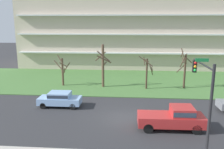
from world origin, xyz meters
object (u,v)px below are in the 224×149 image
(tree_center, at_px, (147,72))
(sedan_blue_center_left, at_px, (60,99))
(tree_far_left, at_px, (63,70))
(traffic_signal_mast, at_px, (204,91))
(tree_left, at_px, (103,65))
(pickup_red_center_right, at_px, (174,117))
(tree_right, at_px, (184,68))

(tree_center, bearing_deg, sedan_blue_center_left, -142.66)
(tree_far_left, relative_size, traffic_signal_mast, 0.70)
(tree_left, height_order, traffic_signal_mast, traffic_signal_mast)
(tree_far_left, relative_size, tree_center, 0.97)
(sedan_blue_center_left, bearing_deg, pickup_red_center_right, 157.58)
(tree_far_left, bearing_deg, sedan_blue_center_left, -76.29)
(tree_far_left, xyz_separation_m, sedan_blue_center_left, (1.98, -8.11, -1.36))
(tree_left, bearing_deg, tree_center, -6.13)
(tree_right, height_order, sedan_blue_center_left, tree_right)
(sedan_blue_center_left, distance_m, traffic_signal_mast, 14.74)
(tree_center, relative_size, sedan_blue_center_left, 1.03)
(tree_right, bearing_deg, sedan_blue_center_left, -150.50)
(tree_left, distance_m, traffic_signal_mast, 17.72)
(tree_right, height_order, pickup_red_center_right, tree_right)
(pickup_red_center_right, xyz_separation_m, traffic_signal_mast, (1.23, -3.13, 3.25))
(tree_right, bearing_deg, traffic_signal_mast, -98.29)
(tree_left, height_order, pickup_red_center_right, tree_left)
(tree_center, xyz_separation_m, sedan_blue_center_left, (-9.50, -7.25, -1.52))
(sedan_blue_center_left, bearing_deg, tree_center, -142.71)
(tree_center, bearing_deg, traffic_signal_mast, -79.90)
(tree_far_left, relative_size, pickup_red_center_right, 0.81)
(tree_right, xyz_separation_m, pickup_red_center_right, (-3.53, -12.67, -1.72))
(tree_right, bearing_deg, tree_far_left, -179.77)
(tree_right, relative_size, sedan_blue_center_left, 1.23)
(tree_right, bearing_deg, tree_left, -178.42)
(tree_far_left, bearing_deg, pickup_red_center_right, -44.34)
(tree_far_left, bearing_deg, tree_right, 0.23)
(tree_left, relative_size, tree_center, 1.29)
(tree_left, bearing_deg, traffic_signal_mast, -61.24)
(tree_far_left, relative_size, sedan_blue_center_left, 1.00)
(sedan_blue_center_left, relative_size, pickup_red_center_right, 0.81)
(tree_center, xyz_separation_m, traffic_signal_mast, (2.65, -14.87, 1.87))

